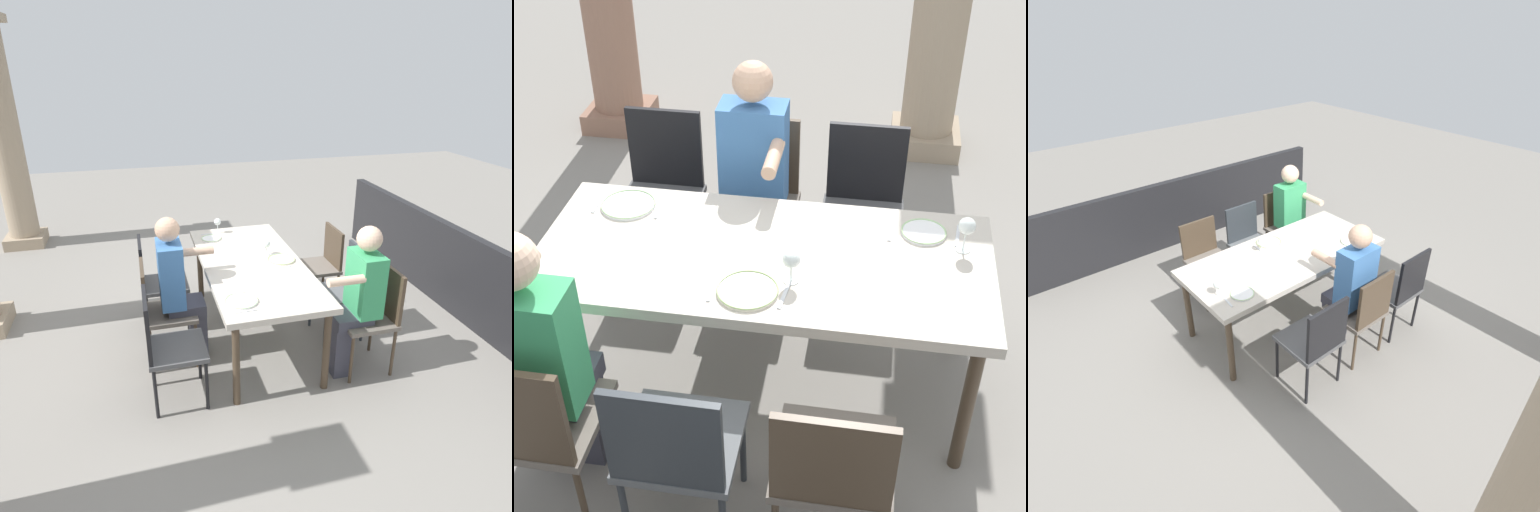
% 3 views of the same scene
% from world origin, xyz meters
% --- Properties ---
extents(ground_plane, '(16.00, 16.00, 0.00)m').
position_xyz_m(ground_plane, '(0.00, 0.00, 0.00)').
color(ground_plane, gray).
extents(dining_table, '(1.98, 0.89, 0.77)m').
position_xyz_m(dining_table, '(0.00, 0.00, 0.71)').
color(dining_table, beige).
rests_on(dining_table, ground).
extents(chair_west_north, '(0.44, 0.44, 0.94)m').
position_xyz_m(chair_west_north, '(-0.72, 0.87, 0.53)').
color(chair_west_north, '#4F4F50').
rests_on(chair_west_north, ground).
extents(chair_west_south, '(0.44, 0.44, 0.93)m').
position_xyz_m(chair_west_south, '(-0.72, -0.87, 0.54)').
color(chair_west_south, '#6A6158').
rests_on(chair_west_south, ground).
extents(chair_mid_north, '(0.44, 0.44, 0.93)m').
position_xyz_m(chair_mid_north, '(-0.18, 0.87, 0.54)').
color(chair_mid_north, '#6A6158').
rests_on(chair_mid_north, ground).
extents(chair_mid_south, '(0.44, 0.44, 0.89)m').
position_xyz_m(chair_mid_south, '(-0.18, -0.87, 0.51)').
color(chair_mid_south, '#5B5E61').
rests_on(chair_mid_south, ground).
extents(chair_east_north, '(0.44, 0.44, 0.93)m').
position_xyz_m(chair_east_north, '(0.40, 0.87, 0.54)').
color(chair_east_north, '#4F4F50').
rests_on(chair_east_north, ground).
extents(chair_east_south, '(0.44, 0.44, 0.88)m').
position_xyz_m(chair_east_south, '(0.40, -0.87, 0.52)').
color(chair_east_south, '#6A6158').
rests_on(chair_east_south, ground).
extents(diner_woman_green, '(0.35, 0.49, 1.31)m').
position_xyz_m(diner_woman_green, '(-0.72, -0.69, 0.70)').
color(diner_woman_green, '#3F3F4C').
rests_on(diner_woman_green, ground).
extents(diner_man_white, '(0.35, 0.49, 1.33)m').
position_xyz_m(diner_man_white, '(-0.17, 0.69, 0.71)').
color(diner_man_white, '#3F3F4C').
rests_on(diner_man_white, ground).
extents(plate_0, '(0.26, 0.26, 0.02)m').
position_xyz_m(plate_0, '(-0.69, 0.27, 0.78)').
color(plate_0, white).
rests_on(plate_0, dining_table).
extents(fork_0, '(0.02, 0.17, 0.01)m').
position_xyz_m(fork_0, '(-0.84, 0.27, 0.78)').
color(fork_0, silver).
rests_on(fork_0, dining_table).
extents(spoon_0, '(0.03, 0.17, 0.01)m').
position_xyz_m(spoon_0, '(-0.54, 0.27, 0.78)').
color(spoon_0, silver).
rests_on(spoon_0, dining_table).
extents(plate_1, '(0.25, 0.25, 0.02)m').
position_xyz_m(plate_1, '(-0.02, -0.27, 0.78)').
color(plate_1, silver).
rests_on(plate_1, dining_table).
extents(wine_glass_1, '(0.07, 0.07, 0.15)m').
position_xyz_m(wine_glass_1, '(0.15, -0.17, 0.88)').
color(wine_glass_1, white).
rests_on(wine_glass_1, dining_table).
extents(fork_1, '(0.03, 0.17, 0.01)m').
position_xyz_m(fork_1, '(-0.17, -0.27, 0.78)').
color(fork_1, silver).
rests_on(fork_1, dining_table).
extents(spoon_1, '(0.03, 0.17, 0.01)m').
position_xyz_m(spoon_1, '(0.13, -0.27, 0.78)').
color(spoon_1, silver).
rests_on(spoon_1, dining_table).
extents(plate_2, '(0.20, 0.20, 0.02)m').
position_xyz_m(plate_2, '(0.69, 0.26, 0.78)').
color(plate_2, white).
rests_on(plate_2, dining_table).
extents(wine_glass_2, '(0.07, 0.07, 0.16)m').
position_xyz_m(wine_glass_2, '(0.86, 0.16, 0.90)').
color(wine_glass_2, white).
rests_on(wine_glass_2, dining_table).
extents(fork_2, '(0.02, 0.17, 0.01)m').
position_xyz_m(fork_2, '(0.54, 0.26, 0.78)').
color(fork_2, silver).
rests_on(fork_2, dining_table).
extents(spoon_2, '(0.03, 0.17, 0.01)m').
position_xyz_m(spoon_2, '(0.84, 0.26, 0.78)').
color(spoon_2, silver).
rests_on(spoon_2, dining_table).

